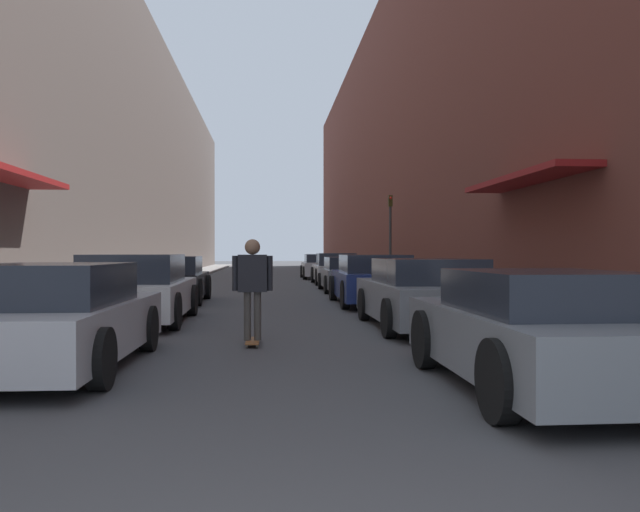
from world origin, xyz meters
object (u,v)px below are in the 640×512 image
(parked_car_left_2, at_px, (172,280))
(parked_car_right_4, at_px, (335,269))
(parked_car_left_1, at_px, (136,290))
(parked_car_right_1, at_px, (424,294))
(parked_car_left_0, at_px, (55,318))
(parked_car_right_5, at_px, (321,267))
(parked_car_right_3, at_px, (349,275))
(skateboarder, at_px, (252,280))
(traffic_light, at_px, (390,229))
(parked_car_right_0, at_px, (538,331))
(parked_car_right_2, at_px, (373,280))

(parked_car_left_2, xyz_separation_m, parked_car_right_4, (5.58, 9.53, 0.02))
(parked_car_left_1, xyz_separation_m, parked_car_left_2, (-0.06, 4.99, -0.02))
(parked_car_left_1, height_order, parked_car_right_1, parked_car_left_1)
(parked_car_left_0, bearing_deg, parked_car_right_5, 77.99)
(parked_car_left_2, bearing_deg, parked_car_right_3, 38.98)
(skateboarder, relative_size, traffic_light, 0.45)
(parked_car_right_1, xyz_separation_m, skateboarder, (-3.12, -1.86, 0.35))
(parked_car_right_3, height_order, parked_car_right_4, parked_car_right_4)
(traffic_light, bearing_deg, parked_car_left_1, -121.73)
(parked_car_left_1, bearing_deg, parked_car_right_0, -50.30)
(parked_car_left_0, relative_size, skateboarder, 2.54)
(parked_car_right_5, height_order, traffic_light, traffic_light)
(parked_car_right_0, height_order, parked_car_right_5, parked_car_right_5)
(parked_car_left_2, distance_m, traffic_light, 10.48)
(parked_car_right_4, bearing_deg, parked_car_right_5, 91.47)
(parked_car_right_1, distance_m, traffic_light, 13.59)
(skateboarder, bearing_deg, parked_car_left_1, 127.23)
(parked_car_right_2, height_order, parked_car_right_5, parked_car_right_2)
(parked_car_right_1, height_order, parked_car_right_3, parked_car_right_1)
(parked_car_left_1, xyz_separation_m, parked_car_right_3, (5.45, 9.44, -0.06))
(parked_car_right_2, height_order, traffic_light, traffic_light)
(parked_car_right_0, distance_m, parked_car_right_4, 20.95)
(parked_car_left_1, bearing_deg, parked_car_right_5, 75.03)
(parked_car_left_2, height_order, skateboarder, skateboarder)
(parked_car_left_1, relative_size, traffic_light, 1.19)
(parked_car_left_1, relative_size, parked_car_right_1, 0.97)
(skateboarder, bearing_deg, parked_car_right_0, -48.13)
(parked_car_right_0, xyz_separation_m, skateboarder, (-2.97, 3.32, 0.38))
(parked_car_right_2, bearing_deg, parked_car_right_0, -90.25)
(parked_car_right_3, relative_size, parked_car_right_5, 1.01)
(parked_car_left_2, xyz_separation_m, parked_car_right_5, (5.43, 15.11, 0.00))
(parked_car_right_5, bearing_deg, skateboarder, -97.38)
(parked_car_right_0, xyz_separation_m, traffic_light, (2.13, 18.52, 1.71))
(parked_car_left_0, bearing_deg, parked_car_right_0, -16.28)
(parked_car_right_3, xyz_separation_m, traffic_light, (2.03, 2.64, 1.71))
(skateboarder, bearing_deg, parked_car_right_1, 30.89)
(parked_car_right_2, xyz_separation_m, parked_car_right_4, (0.13, 10.59, -0.00))
(skateboarder, bearing_deg, parked_car_left_0, -142.38)
(parked_car_left_0, relative_size, parked_car_right_1, 0.93)
(parked_car_right_3, xyz_separation_m, parked_car_right_4, (0.07, 5.07, 0.06))
(parked_car_left_1, xyz_separation_m, parked_car_right_1, (5.48, -1.25, -0.03))
(parked_car_right_5, xyz_separation_m, traffic_light, (2.10, -8.01, 1.68))
(parked_car_right_5, relative_size, traffic_light, 1.17)
(parked_car_left_2, bearing_deg, parked_car_right_2, -11.02)
(parked_car_left_0, xyz_separation_m, parked_car_left_1, (-0.06, 4.89, 0.04))
(parked_car_left_0, height_order, skateboarder, skateboarder)
(parked_car_right_1, bearing_deg, parked_car_right_3, 90.19)
(parked_car_right_4, height_order, traffic_light, traffic_light)
(parked_car_right_2, bearing_deg, parked_car_right_5, 90.04)
(parked_car_right_2, xyz_separation_m, skateboarder, (-3.02, -7.04, 0.33))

